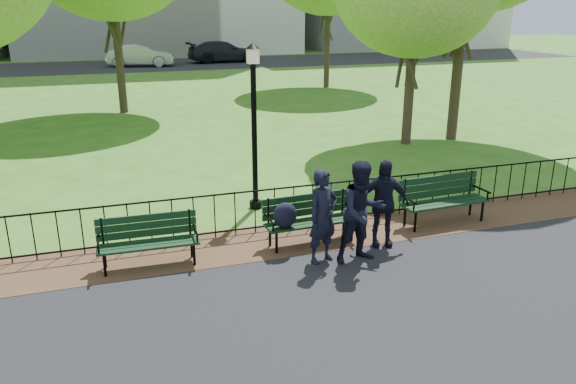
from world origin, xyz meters
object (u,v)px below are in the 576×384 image
object	(u,v)px
park_bench_main	(298,215)
sedan_dark	(223,52)
park_bench_left_a	(148,235)
person_left	(323,216)
person_mid	(362,212)
lamppost	(254,122)
person_right	(383,203)
park_bench_right_a	(442,195)
sedan_silver	(140,55)

from	to	relation	value
park_bench_main	sedan_dark	xyz separation A→B (m)	(5.93, 34.20, 0.16)
park_bench_left_a	person_left	size ratio (longest dim) A/B	1.03
sedan_dark	person_mid	bearing A→B (deg)	167.24
lamppost	park_bench_left_a	bearing A→B (deg)	-138.74
park_bench_main	person_right	size ratio (longest dim) A/B	1.08
park_bench_main	park_bench_left_a	world-z (taller)	park_bench_main
person_left	sedan_dark	size ratio (longest dim) A/B	0.31
park_bench_right_a	sedan_silver	distance (m)	33.01
park_bench_main	person_left	distance (m)	0.80
person_right	sedan_dark	distance (m)	34.92
park_bench_left_a	lamppost	size ratio (longest dim) A/B	0.48
park_bench_right_a	person_left	distance (m)	3.17
park_bench_left_a	person_right	size ratio (longest dim) A/B	1.04
park_bench_left_a	park_bench_right_a	size ratio (longest dim) A/B	0.91
park_bench_right_a	person_right	bearing A→B (deg)	-161.66
park_bench_left_a	sedan_dark	world-z (taller)	sedan_dark
park_bench_main	person_mid	distance (m)	1.29
person_left	person_mid	size ratio (longest dim) A/B	0.92
park_bench_left_a	person_mid	world-z (taller)	person_mid
person_right	sedan_silver	distance (m)	33.53
park_bench_right_a	lamppost	xyz separation A→B (m)	(-3.41, 2.04, 1.33)
person_left	person_mid	bearing A→B (deg)	-36.16
sedan_silver	park_bench_right_a	bearing A→B (deg)	-163.07
park_bench_right_a	lamppost	distance (m)	4.19
person_right	park_bench_main	bearing A→B (deg)	178.98
park_bench_right_a	person_mid	bearing A→B (deg)	-156.77
park_bench_right_a	lamppost	bearing A→B (deg)	146.36
park_bench_right_a	person_right	size ratio (longest dim) A/B	1.15
park_bench_right_a	park_bench_left_a	bearing A→B (deg)	178.75
person_right	park_bench_right_a	bearing A→B (deg)	36.54
person_mid	sedan_dark	xyz separation A→B (m)	(5.08, 35.13, -0.12)
person_left	sedan_dark	world-z (taller)	person_left
person_left	park_bench_left_a	bearing A→B (deg)	144.61
person_mid	sedan_silver	xyz separation A→B (m)	(-1.18, 33.97, -0.14)
park_bench_right_a	person_mid	distance (m)	2.65
person_mid	sedan_silver	size ratio (longest dim) A/B	0.39
park_bench_right_a	sedan_dark	distance (m)	34.09
park_bench_main	lamppost	xyz separation A→B (m)	(-0.20, 2.26, 1.31)
lamppost	sedan_dark	world-z (taller)	lamppost
lamppost	person_mid	world-z (taller)	lamppost
person_mid	sedan_dark	world-z (taller)	person_mid
park_bench_right_a	person_mid	size ratio (longest dim) A/B	1.05
park_bench_main	person_mid	bearing A→B (deg)	-50.88
park_bench_main	person_left	size ratio (longest dim) A/B	1.07
park_bench_main	sedan_dark	bearing A→B (deg)	77.04
lamppost	person_left	distance (m)	3.22
park_bench_left_a	person_right	world-z (taller)	person_right
park_bench_main	sedan_silver	world-z (taller)	sedan_silver
park_bench_main	park_bench_left_a	size ratio (longest dim) A/B	1.04
person_left	person_mid	distance (m)	0.68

